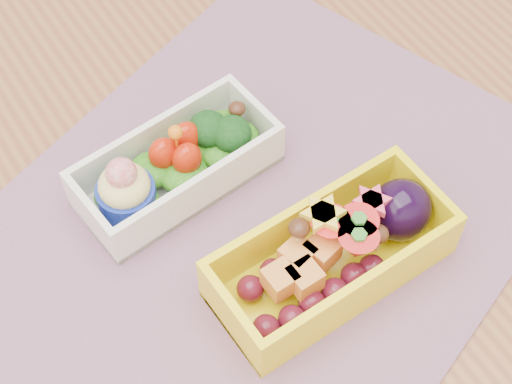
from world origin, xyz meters
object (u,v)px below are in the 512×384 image
bento_white (176,166)px  bento_yellow (337,252)px  placemat (251,228)px  table (240,284)px

bento_white → bento_yellow: bento_white is taller
placemat → bento_yellow: size_ratio=2.57×
placemat → bento_yellow: 0.08m
placemat → bento_white: 0.08m
placemat → bento_white: bento_white is taller
placemat → table: bearing=126.9°
placemat → bento_yellow: bento_yellow is taller
bento_yellow → bento_white: bearing=112.0°
placemat → bento_white: bearing=111.7°
table → placemat: 0.10m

